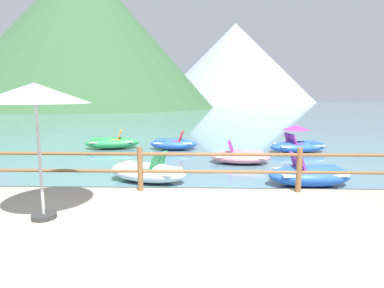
{
  "coord_description": "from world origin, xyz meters",
  "views": [
    {
      "loc": [
        -0.39,
        -4.99,
        2.43
      ],
      "look_at": [
        -0.68,
        5.0,
        0.9
      ],
      "focal_mm": 29.2,
      "sensor_mm": 36.0,
      "label": 1
    }
  ],
  "objects_px": {
    "pedal_boat_3": "(147,172)",
    "pedal_boat_5": "(112,142)",
    "pedal_boat_4": "(241,157)",
    "pedal_boat_0": "(298,144)",
    "pedal_boat_6": "(310,175)",
    "pedal_boat_2": "(174,143)",
    "beach_umbrella": "(35,95)"
  },
  "relations": [
    {
      "from": "pedal_boat_0",
      "to": "pedal_boat_2",
      "type": "height_order",
      "value": "pedal_boat_0"
    },
    {
      "from": "pedal_boat_4",
      "to": "pedal_boat_6",
      "type": "distance_m",
      "value": 3.27
    },
    {
      "from": "pedal_boat_3",
      "to": "pedal_boat_5",
      "type": "bearing_deg",
      "value": 115.02
    },
    {
      "from": "pedal_boat_2",
      "to": "pedal_boat_3",
      "type": "distance_m",
      "value": 5.5
    },
    {
      "from": "pedal_boat_0",
      "to": "pedal_boat_5",
      "type": "bearing_deg",
      "value": 175.04
    },
    {
      "from": "pedal_boat_4",
      "to": "pedal_boat_5",
      "type": "bearing_deg",
      "value": 151.59
    },
    {
      "from": "beach_umbrella",
      "to": "pedal_boat_3",
      "type": "xyz_separation_m",
      "value": [
        1.09,
        3.79,
        -2.16
      ]
    },
    {
      "from": "pedal_boat_2",
      "to": "pedal_boat_3",
      "type": "bearing_deg",
      "value": -92.9
    },
    {
      "from": "pedal_boat_3",
      "to": "pedal_boat_4",
      "type": "xyz_separation_m",
      "value": [
        3.0,
        2.6,
        -0.04
      ]
    },
    {
      "from": "pedal_boat_4",
      "to": "pedal_boat_5",
      "type": "height_order",
      "value": "pedal_boat_5"
    },
    {
      "from": "pedal_boat_3",
      "to": "pedal_boat_5",
      "type": "relative_size",
      "value": 0.96
    },
    {
      "from": "pedal_boat_3",
      "to": "pedal_boat_5",
      "type": "xyz_separation_m",
      "value": [
        -2.64,
        5.65,
        0.01
      ]
    },
    {
      "from": "beach_umbrella",
      "to": "pedal_boat_6",
      "type": "bearing_deg",
      "value": 31.92
    },
    {
      "from": "pedal_boat_4",
      "to": "pedal_boat_6",
      "type": "xyz_separation_m",
      "value": [
        1.54,
        -2.88,
        0.05
      ]
    },
    {
      "from": "pedal_boat_6",
      "to": "beach_umbrella",
      "type": "bearing_deg",
      "value": -148.08
    },
    {
      "from": "pedal_boat_4",
      "to": "pedal_boat_0",
      "type": "bearing_deg",
      "value": 39.7
    },
    {
      "from": "pedal_boat_4",
      "to": "beach_umbrella",
      "type": "bearing_deg",
      "value": -122.63
    },
    {
      "from": "pedal_boat_0",
      "to": "pedal_boat_3",
      "type": "xyz_separation_m",
      "value": [
        -5.79,
        -4.92,
        -0.1
      ]
    },
    {
      "from": "pedal_boat_5",
      "to": "pedal_boat_0",
      "type": "bearing_deg",
      "value": -4.96
    },
    {
      "from": "beach_umbrella",
      "to": "pedal_boat_2",
      "type": "height_order",
      "value": "beach_umbrella"
    },
    {
      "from": "beach_umbrella",
      "to": "pedal_boat_6",
      "type": "xyz_separation_m",
      "value": [
        5.63,
        3.51,
        -2.15
      ]
    },
    {
      "from": "pedal_boat_6",
      "to": "pedal_boat_3",
      "type": "bearing_deg",
      "value": 176.51
    },
    {
      "from": "pedal_boat_5",
      "to": "pedal_boat_6",
      "type": "bearing_deg",
      "value": -39.55
    },
    {
      "from": "pedal_boat_4",
      "to": "pedal_boat_6",
      "type": "height_order",
      "value": "pedal_boat_6"
    },
    {
      "from": "beach_umbrella",
      "to": "pedal_boat_4",
      "type": "xyz_separation_m",
      "value": [
        4.09,
        6.39,
        -2.21
      ]
    },
    {
      "from": "pedal_boat_2",
      "to": "pedal_boat_3",
      "type": "height_order",
      "value": "pedal_boat_3"
    },
    {
      "from": "beach_umbrella",
      "to": "pedal_boat_2",
      "type": "distance_m",
      "value": 9.63
    },
    {
      "from": "pedal_boat_5",
      "to": "pedal_boat_6",
      "type": "relative_size",
      "value": 1.13
    },
    {
      "from": "pedal_boat_0",
      "to": "pedal_boat_2",
      "type": "relative_size",
      "value": 1.23
    },
    {
      "from": "pedal_boat_5",
      "to": "pedal_boat_2",
      "type": "bearing_deg",
      "value": -3.1
    },
    {
      "from": "pedal_boat_2",
      "to": "pedal_boat_6",
      "type": "relative_size",
      "value": 0.94
    },
    {
      "from": "beach_umbrella",
      "to": "pedal_boat_5",
      "type": "distance_m",
      "value": 9.81
    }
  ]
}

